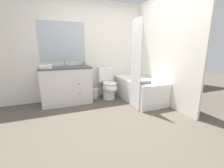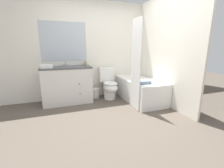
{
  "view_description": "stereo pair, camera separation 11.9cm",
  "coord_description": "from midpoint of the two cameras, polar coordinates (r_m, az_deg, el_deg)",
  "views": [
    {
      "loc": [
        -1.06,
        -2.29,
        1.31
      ],
      "look_at": [
        0.15,
        0.74,
        0.53
      ],
      "focal_mm": 24.0,
      "sensor_mm": 36.0,
      "label": 1
    },
    {
      "loc": [
        -0.95,
        -2.33,
        1.31
      ],
      "look_at": [
        0.15,
        0.74,
        0.53
      ],
      "focal_mm": 24.0,
      "sensor_mm": 36.0,
      "label": 2
    }
  ],
  "objects": [
    {
      "name": "wall_right",
      "position": [
        3.94,
        15.91,
        12.05
      ],
      "size": [
        0.05,
        2.65,
        2.5
      ],
      "color": "white",
      "rests_on": "ground_plane"
    },
    {
      "name": "bathtub",
      "position": [
        3.92,
        9.41,
        -2.07
      ],
      "size": [
        0.75,
        1.46,
        0.54
      ],
      "color": "white",
      "rests_on": "ground_plane"
    },
    {
      "name": "hand_towel_folded",
      "position": [
        3.56,
        -24.81,
        5.99
      ],
      "size": [
        0.25,
        0.18,
        0.08
      ],
      "color": "white",
      "rests_on": "vanity_cabinet"
    },
    {
      "name": "wall_back",
      "position": [
        4.11,
        -7.9,
        12.5
      ],
      "size": [
        8.0,
        0.06,
        2.5
      ],
      "color": "white",
      "rests_on": "ground_plane"
    },
    {
      "name": "wastebasket",
      "position": [
        4.08,
        -7.57,
        -3.53
      ],
      "size": [
        0.22,
        0.22,
        0.26
      ],
      "color": "silver",
      "rests_on": "ground_plane"
    },
    {
      "name": "tissue_box",
      "position": [
        3.93,
        -11.51,
        7.59
      ],
      "size": [
        0.11,
        0.11,
        0.1
      ],
      "color": "silver",
      "rests_on": "vanity_cabinet"
    },
    {
      "name": "shower_curtain",
      "position": [
        3.22,
        8.03,
        6.94
      ],
      "size": [
        0.01,
        0.39,
        1.9
      ],
      "color": "white",
      "rests_on": "ground_plane"
    },
    {
      "name": "toilet",
      "position": [
        3.95,
        -2.25,
        -0.39
      ],
      "size": [
        0.39,
        0.67,
        0.81
      ],
      "color": "white",
      "rests_on": "ground_plane"
    },
    {
      "name": "vanity_cabinet",
      "position": [
        3.78,
        -17.77,
        -0.33
      ],
      "size": [
        1.16,
        0.6,
        0.89
      ],
      "color": "silver",
      "rests_on": "ground_plane"
    },
    {
      "name": "sink_faucet",
      "position": [
        3.91,
        -18.5,
        7.03
      ],
      "size": [
        0.14,
        0.12,
        0.12
      ],
      "color": "silver",
      "rests_on": "vanity_cabinet"
    },
    {
      "name": "bath_towel_folded",
      "position": [
        3.4,
        10.67,
        0.71
      ],
      "size": [
        0.32,
        0.2,
        0.07
      ],
      "color": "slate",
      "rests_on": "bathtub"
    },
    {
      "name": "ground_plane",
      "position": [
        2.84,
        1.6,
        -14.09
      ],
      "size": [
        14.0,
        14.0,
        0.0
      ],
      "primitive_type": "plane",
      "color": "brown"
    },
    {
      "name": "soap_dispenser",
      "position": [
        3.83,
        -11.28,
        7.76
      ],
      "size": [
        0.05,
        0.05,
        0.14
      ],
      "color": "tan",
      "rests_on": "vanity_cabinet"
    }
  ]
}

